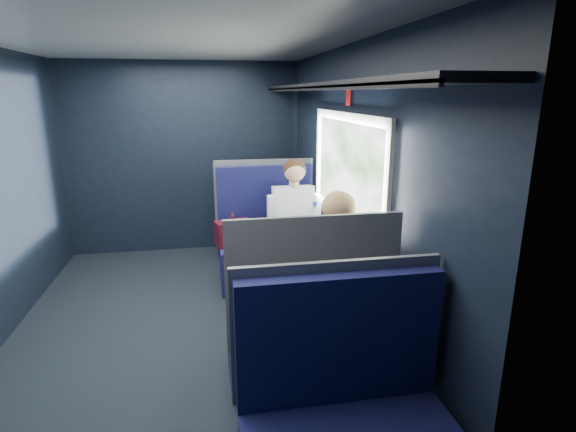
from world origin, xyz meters
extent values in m
cube|color=black|center=(0.00, 0.00, -0.01)|extent=(2.80, 4.20, 0.01)
cube|color=black|center=(1.45, 0.00, 1.15)|extent=(0.10, 4.20, 2.30)
cube|color=black|center=(0.00, 2.15, 1.15)|extent=(2.80, 0.10, 2.30)
cube|color=black|center=(0.00, -2.15, 1.15)|extent=(2.80, 0.10, 2.30)
cube|color=silver|center=(0.00, 0.00, 2.35)|extent=(2.80, 4.20, 0.10)
cube|color=beige|center=(1.38, 0.00, 1.74)|extent=(0.03, 1.84, 0.07)
cube|color=beige|center=(1.38, 0.00, 0.90)|extent=(0.03, 1.84, 0.07)
cube|color=beige|center=(1.38, -0.89, 1.32)|extent=(0.03, 0.07, 0.78)
cube|color=beige|center=(1.38, 0.89, 1.32)|extent=(0.03, 0.07, 0.78)
cube|color=black|center=(1.22, 0.00, 1.98)|extent=(0.36, 4.10, 0.04)
cube|color=black|center=(1.05, 0.00, 1.96)|extent=(0.02, 4.10, 0.03)
cube|color=red|center=(1.38, 0.00, 1.89)|extent=(0.01, 0.10, 0.12)
cylinder|color=#54565E|center=(0.88, 0.00, 0.35)|extent=(0.08, 0.08, 0.70)
cube|color=silver|center=(1.06, 0.00, 0.72)|extent=(0.62, 1.00, 0.04)
cube|color=#0D0E3A|center=(0.85, 0.78, 0.23)|extent=(1.00, 0.50, 0.45)
cube|color=#0D0E3A|center=(0.85, 1.08, 0.82)|extent=(1.00, 0.10, 0.75)
cube|color=#54565E|center=(0.85, 1.14, 0.85)|extent=(1.04, 0.03, 0.82)
cube|color=#54565E|center=(0.85, 0.73, 0.55)|extent=(0.06, 0.40, 0.20)
cube|color=#4A0F1C|center=(0.49, 0.82, 0.57)|extent=(0.39, 0.27, 0.25)
cylinder|color=#4A0F1C|center=(0.49, 0.82, 0.75)|extent=(0.07, 0.15, 0.03)
cylinder|color=silver|center=(0.80, 0.68, 0.57)|extent=(0.09, 0.09, 0.24)
cylinder|color=#1834B8|center=(0.80, 0.68, 0.72)|extent=(0.05, 0.05, 0.05)
cube|color=#0D0E3A|center=(0.85, -0.78, 0.23)|extent=(1.00, 0.50, 0.45)
cube|color=#0D0E3A|center=(0.85, -1.08, 0.82)|extent=(1.00, 0.10, 0.75)
cube|color=#54565E|center=(0.85, -1.14, 0.85)|extent=(1.04, 0.03, 0.82)
cube|color=#54565E|center=(0.85, -0.73, 0.55)|extent=(0.06, 0.40, 0.20)
cube|color=#0D0E3A|center=(0.85, 1.88, 0.23)|extent=(1.00, 0.40, 0.45)
cube|color=#0D0E3A|center=(0.85, 1.64, 0.78)|extent=(1.00, 0.10, 0.66)
cube|color=#54565E|center=(0.85, 1.59, 0.80)|extent=(1.04, 0.03, 0.72)
cube|color=#0D0E3A|center=(0.85, -1.64, 0.78)|extent=(1.00, 0.10, 0.66)
cube|color=#54565E|center=(0.85, -1.59, 0.80)|extent=(1.04, 0.03, 0.72)
cube|color=black|center=(1.10, 0.64, 0.53)|extent=(0.36, 0.44, 0.16)
cube|color=black|center=(1.10, 0.44, 0.23)|extent=(0.32, 0.12, 0.45)
cube|color=white|center=(1.10, 0.80, 0.78)|extent=(0.40, 0.29, 0.53)
cylinder|color=#D8A88C|center=(1.10, 0.76, 1.06)|extent=(0.10, 0.10, 0.06)
sphere|color=#D8A88C|center=(1.10, 0.74, 1.20)|extent=(0.21, 0.21, 0.21)
sphere|color=#382114|center=(1.10, 0.76, 1.21)|extent=(0.22, 0.22, 0.22)
cube|color=white|center=(0.88, 0.76, 0.78)|extent=(0.09, 0.12, 0.34)
cube|color=white|center=(1.32, 0.76, 0.78)|extent=(0.09, 0.12, 0.34)
cube|color=black|center=(1.10, -0.64, 0.53)|extent=(0.36, 0.44, 0.16)
cube|color=black|center=(1.10, -0.44, 0.23)|extent=(0.32, 0.12, 0.45)
cube|color=black|center=(1.10, -0.80, 0.78)|extent=(0.40, 0.29, 0.53)
cylinder|color=#D8A88C|center=(1.10, -0.76, 1.06)|extent=(0.10, 0.10, 0.06)
sphere|color=#D8A88C|center=(1.10, -0.74, 1.20)|extent=(0.21, 0.21, 0.21)
sphere|color=tan|center=(1.10, -0.76, 1.21)|extent=(0.22, 0.22, 0.22)
cube|color=black|center=(0.88, -0.76, 0.78)|extent=(0.09, 0.12, 0.34)
cube|color=black|center=(1.32, -0.76, 0.78)|extent=(0.09, 0.12, 0.34)
cube|color=tan|center=(1.10, -0.86, 0.90)|extent=(0.26, 0.07, 0.36)
cube|color=white|center=(0.95, -0.07, 0.74)|extent=(0.56, 0.75, 0.01)
cube|color=silver|center=(1.24, 0.12, 0.75)|extent=(0.30, 0.36, 0.02)
cube|color=silver|center=(1.35, 0.12, 0.87)|extent=(0.08, 0.32, 0.22)
cube|color=black|center=(1.34, 0.12, 0.87)|extent=(0.06, 0.28, 0.18)
cylinder|color=silver|center=(1.21, 0.33, 0.84)|extent=(0.07, 0.07, 0.19)
cylinder|color=#1834B8|center=(1.21, 0.33, 0.96)|extent=(0.04, 0.04, 0.04)
cylinder|color=white|center=(1.32, 0.39, 0.78)|extent=(0.07, 0.07, 0.09)
camera|label=1|loc=(0.26, -3.50, 1.93)|focal=28.00mm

